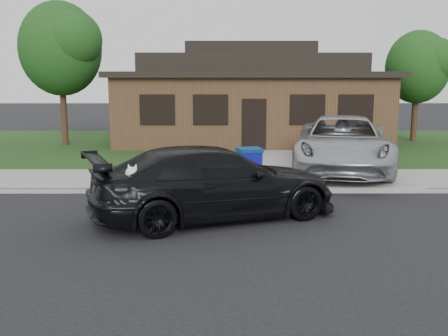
{
  "coord_description": "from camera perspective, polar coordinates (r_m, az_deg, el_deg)",
  "views": [
    {
      "loc": [
        2.7,
        -9.69,
        2.98
      ],
      "look_at": [
        2.73,
        1.13,
        1.1
      ],
      "focal_mm": 40.0,
      "sensor_mm": 36.0,
      "label": 1
    }
  ],
  "objects": [
    {
      "name": "ground",
      "position": [
        10.5,
        -15.16,
        -6.99
      ],
      "size": [
        120.0,
        120.0,
        0.0
      ],
      "primitive_type": "plane",
      "color": "black",
      "rests_on": "ground"
    },
    {
      "name": "sidewalk",
      "position": [
        15.22,
        -10.36,
        -1.36
      ],
      "size": [
        60.0,
        3.0,
        0.12
      ],
      "primitive_type": "cube",
      "color": "gray",
      "rests_on": "ground"
    },
    {
      "name": "curb",
      "position": [
        13.78,
        -11.45,
        -2.57
      ],
      "size": [
        60.0,
        0.12,
        0.12
      ],
      "primitive_type": "cube",
      "color": "gray",
      "rests_on": "ground"
    },
    {
      "name": "lawn",
      "position": [
        23.04,
        -6.89,
        2.53
      ],
      "size": [
        60.0,
        13.0,
        0.13
      ],
      "primitive_type": "cube",
      "color": "#193814",
      "rests_on": "ground"
    },
    {
      "name": "driveway",
      "position": [
        20.18,
        9.27,
        1.45
      ],
      "size": [
        4.5,
        13.0,
        0.14
      ],
      "primitive_type": "cube",
      "color": "gray",
      "rests_on": "ground"
    },
    {
      "name": "sedan",
      "position": [
        10.94,
        -1.07,
        -1.66
      ],
      "size": [
        5.91,
        4.12,
        1.59
      ],
      "rotation": [
        0.0,
        0.0,
        1.96
      ],
      "color": "black",
      "rests_on": "ground"
    },
    {
      "name": "minivan",
      "position": [
        16.49,
        13.38,
        2.74
      ],
      "size": [
        4.14,
        6.75,
        1.75
      ],
      "primitive_type": "imported",
      "rotation": [
        0.0,
        0.0,
        -0.21
      ],
      "color": "#ACAEB4",
      "rests_on": "driveway"
    },
    {
      "name": "recycling_bin",
      "position": [
        13.79,
        2.9,
        0.14
      ],
      "size": [
        0.76,
        0.76,
        1.06
      ],
      "rotation": [
        0.0,
        0.0,
        0.23
      ],
      "color": "navy",
      "rests_on": "sidewalk"
    },
    {
      "name": "house",
      "position": [
        24.74,
        2.89,
        7.9
      ],
      "size": [
        12.6,
        8.6,
        4.65
      ],
      "color": "#422B1C",
      "rests_on": "ground"
    },
    {
      "name": "tree_0",
      "position": [
        23.69,
        -17.9,
        13.03
      ],
      "size": [
        3.78,
        3.6,
        6.34
      ],
      "color": "#332114",
      "rests_on": "ground"
    },
    {
      "name": "tree_1",
      "position": [
        25.89,
        21.63,
        10.81
      ],
      "size": [
        3.15,
        3.0,
        5.25
      ],
      "color": "#332114",
      "rests_on": "ground"
    }
  ]
}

